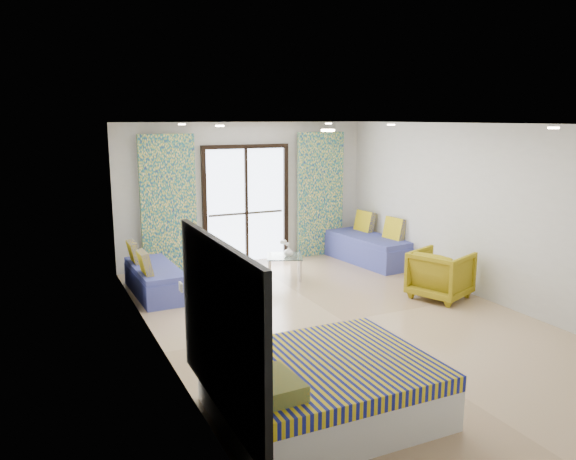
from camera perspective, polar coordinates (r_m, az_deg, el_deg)
name	(u,v)px	position (r m, az deg, el deg)	size (l,w,h in m)	color
floor	(343,321)	(7.94, 5.62, -9.19)	(5.00, 7.50, 0.01)	tan
ceiling	(347,124)	(7.44, 6.03, 10.67)	(5.00, 7.50, 0.01)	silver
wall_back	(246,193)	(10.92, -4.34, 3.80)	(5.00, 0.01, 2.70)	silver
wall_left	(159,243)	(6.67, -12.96, -1.33)	(0.01, 7.50, 2.70)	silver
wall_right	(486,213)	(9.10, 19.46, 1.66)	(0.01, 7.50, 2.70)	silver
balcony_door	(246,198)	(10.91, -4.28, 3.30)	(1.76, 0.08, 2.28)	black
balcony_rail	(246,213)	(10.96, -4.27, 1.71)	(1.52, 0.03, 0.04)	#595451
curtain_left	(168,204)	(10.32, -12.05, 2.58)	(1.00, 0.10, 2.50)	silver
curtain_right	(320,194)	(11.41, 3.30, 3.63)	(1.00, 0.10, 2.50)	silver
downlight_a	(328,130)	(5.01, 4.07, 10.06)	(0.12, 0.12, 0.02)	#FFE0B2
downlight_b	(553,128)	(6.83, 25.36, 9.35)	(0.12, 0.12, 0.02)	#FFE0B2
downlight_c	(220,126)	(7.77, -6.95, 10.46)	(0.12, 0.12, 0.02)	#FFE0B2
downlight_d	(391,125)	(9.05, 10.43, 10.47)	(0.12, 0.12, 0.02)	#FFE0B2
downlight_e	(182,124)	(9.69, -10.73, 10.51)	(0.12, 0.12, 0.02)	#FFE0B2
downlight_f	(329,124)	(10.74, 4.14, 10.74)	(0.12, 0.12, 0.02)	#FFE0B2
headboard	(220,327)	(4.83, -6.94, -9.72)	(0.06, 2.10, 1.50)	black
switch_plate	(181,287)	(5.97, -10.83, -5.71)	(0.02, 0.10, 0.10)	silver
bed	(321,387)	(5.50, 3.40, -15.63)	(1.99, 1.63, 0.69)	silver
daybed_left	(154,279)	(9.23, -13.44, -4.84)	(0.70, 1.68, 0.82)	#404799
daybed_right	(369,248)	(11.06, 8.21, -1.78)	(0.95, 1.96, 0.93)	#404799
coffee_table	(285,258)	(9.85, -0.33, -2.88)	(0.80, 0.80, 0.70)	silver
vase	(288,252)	(9.80, 0.04, -2.20)	(0.16, 0.17, 0.16)	white
armchair	(441,272)	(9.08, 15.25, -4.14)	(0.81, 0.76, 0.83)	#998513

